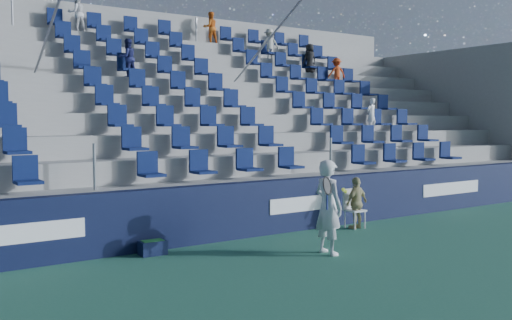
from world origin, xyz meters
The scene contains 7 objects.
ground centered at (0.00, 0.00, 0.00)m, with size 70.00×70.00×0.00m, color #2B644C.
sponsor_wall centered at (0.00, 3.15, 0.60)m, with size 24.00×0.32×1.20m.
grandstand centered at (0.00, 8.25, 2.14)m, with size 24.00×8.17×6.63m.
tennis_player centered at (0.59, 0.94, 0.90)m, with size 0.69×0.67×1.80m.
line_judge_chair centered at (2.85, 2.65, 0.52)m, with size 0.41×0.42×0.92m.
line_judge centered at (2.85, 2.50, 0.61)m, with size 0.71×0.30×1.21m, color tan.
ball_bin centered at (-2.20, 2.75, 0.15)m, with size 0.50×0.34×0.28m.
Camera 1 is at (-6.53, -7.14, 2.54)m, focal length 40.00 mm.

